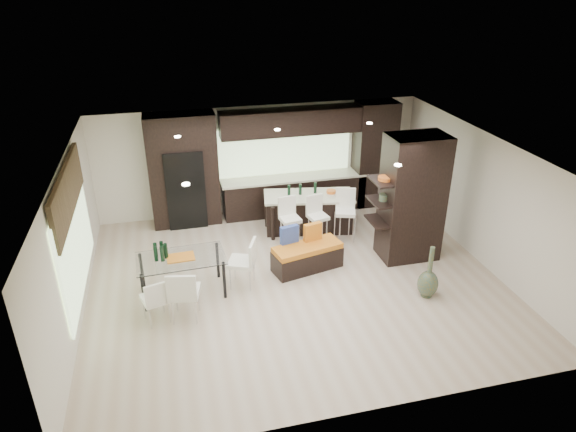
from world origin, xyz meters
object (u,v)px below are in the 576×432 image
object	(u,v)px
kitchen_island	(308,212)
stool_right	(345,221)
chair_end	(242,265)
stool_mid	(318,225)
floor_vase	(429,272)
bench	(307,257)
stool_left	(290,228)
chair_near	(185,295)
dining_table	(183,276)
chair_far	(156,301)

from	to	relation	value
kitchen_island	stool_right	world-z (taller)	stool_right
stool_right	chair_end	bearing A→B (deg)	-134.99
stool_mid	floor_vase	world-z (taller)	floor_vase
bench	stool_mid	bearing A→B (deg)	49.40
bench	floor_vase	world-z (taller)	floor_vase
kitchen_island	stool_mid	bearing A→B (deg)	-79.76
kitchen_island	stool_left	world-z (taller)	stool_left
kitchen_island	bench	distance (m)	1.84
stool_left	kitchen_island	bearing A→B (deg)	41.01
stool_mid	bench	xyz separation A→B (m)	(-0.52, -1.01, -0.18)
stool_mid	floor_vase	bearing A→B (deg)	-72.71
stool_mid	chair_near	size ratio (longest dim) A/B	0.96
stool_mid	dining_table	world-z (taller)	stool_mid
bench	chair_end	world-z (taller)	chair_end
bench	stool_right	bearing A→B (deg)	27.38
kitchen_island	chair_end	xyz separation A→B (m)	(-1.93, -2.04, 0.02)
dining_table	chair_end	world-z (taller)	chair_end
kitchen_island	stool_mid	size ratio (longest dim) A/B	2.28
dining_table	floor_vase	bearing A→B (deg)	-17.63
dining_table	stool_left	bearing A→B (deg)	25.30
chair_near	stool_right	bearing A→B (deg)	41.29
stool_mid	chair_near	distance (m)	3.71
stool_left	stool_mid	size ratio (longest dim) A/B	1.02
stool_right	chair_far	xyz separation A→B (m)	(-4.21, -2.03, -0.08)
stool_right	bench	world-z (taller)	stool_right
kitchen_island	floor_vase	distance (m)	3.54
kitchen_island	chair_end	world-z (taller)	chair_end
kitchen_island	stool_mid	distance (m)	0.75
kitchen_island	chair_near	distance (m)	4.17
dining_table	chair_near	xyz separation A→B (m)	(0.00, -0.79, 0.08)
stool_right	chair_far	distance (m)	4.68
stool_mid	bench	distance (m)	1.15
kitchen_island	stool_right	size ratio (longest dim) A/B	2.11
bench	chair_end	size ratio (longest dim) A/B	1.57
kitchen_island	stool_left	bearing A→B (deg)	-120.03
bench	chair_far	xyz separation A→B (m)	(-3.05, -1.04, 0.13)
stool_left	floor_vase	xyz separation A→B (m)	(2.06, -2.49, 0.07)
chair_far	stool_right	bearing A→B (deg)	8.37
chair_far	chair_end	xyz separation A→B (m)	(1.65, 0.76, 0.05)
floor_vase	chair_far	distance (m)	5.02
stool_left	chair_end	distance (m)	1.82
stool_left	floor_vase	size ratio (longest dim) A/B	0.88
stool_left	chair_near	xyz separation A→B (m)	(-2.43, -2.08, 0.01)
chair_far	chair_end	world-z (taller)	chair_end
bench	dining_table	xyz separation A→B (m)	(-2.54, -0.29, 0.12)
floor_vase	chair_end	distance (m)	3.56
bench	chair_near	distance (m)	2.77
kitchen_island	chair_far	world-z (taller)	kitchen_island
chair_near	chair_end	world-z (taller)	chair_near
stool_mid	chair_end	world-z (taller)	chair_end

